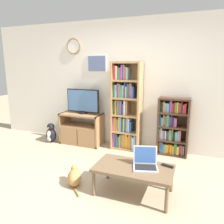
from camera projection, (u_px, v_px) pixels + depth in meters
ground_plane at (85, 193)px, 2.97m from camera, size 18.00×18.00×0.00m
wall_back at (129, 85)px, 4.46m from camera, size 6.60×0.09×2.60m
tv_stand at (81, 129)px, 4.76m from camera, size 0.91×0.43×0.67m
television at (83, 101)px, 4.65m from camera, size 0.74×0.18×0.53m
bookshelf_tall at (125, 109)px, 4.39m from camera, size 0.58×0.31×1.76m
bookshelf_short at (172, 128)px, 4.14m from camera, size 0.57×0.25×1.11m
coffee_table at (134, 170)px, 2.88m from camera, size 1.03×0.57×0.39m
laptop at (145, 162)px, 2.86m from camera, size 0.38×0.36×0.26m
remote_near_laptop at (167, 166)px, 2.88m from camera, size 0.17×0.09×0.02m
cat at (75, 177)px, 3.15m from camera, size 0.38×0.43×0.28m
penguin_figurine at (51, 134)px, 4.87m from camera, size 0.23×0.21×0.43m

